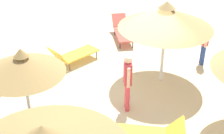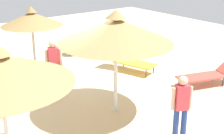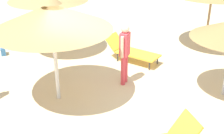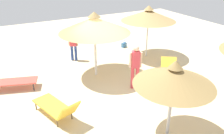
# 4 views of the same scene
# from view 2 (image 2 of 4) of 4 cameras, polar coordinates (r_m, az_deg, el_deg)

# --- Properties ---
(ground) EXTENTS (24.00, 24.00, 0.10)m
(ground) POSITION_cam_2_polar(r_m,az_deg,el_deg) (9.71, -4.46, -5.65)
(ground) COLOR beige
(parasol_umbrella_back) EXTENTS (2.93, 2.93, 2.76)m
(parasol_umbrella_back) POSITION_cam_2_polar(r_m,az_deg,el_deg) (8.12, 0.67, 6.44)
(parasol_umbrella_back) COLOR white
(parasol_umbrella_back) RESTS_ON ground
(parasol_umbrella_front) EXTENTS (2.16, 2.16, 2.32)m
(parasol_umbrella_front) POSITION_cam_2_polar(r_m,az_deg,el_deg) (11.83, -13.97, 8.22)
(parasol_umbrella_front) COLOR #B2B2B7
(parasol_umbrella_front) RESTS_ON ground
(lounge_chair_near_left) EXTENTS (1.98, 1.18, 0.88)m
(lounge_chair_near_left) POSITION_cam_2_polar(r_m,az_deg,el_deg) (11.72, 2.89, 1.25)
(lounge_chair_near_left) COLOR gold
(lounge_chair_near_left) RESTS_ON ground
(lounge_chair_far_left) EXTENTS (1.22, 2.18, 0.76)m
(lounge_chair_far_left) POSITION_cam_2_polar(r_m,az_deg,el_deg) (10.87, 16.73, -1.20)
(lounge_chair_far_left) COLOR #CC4C3F
(lounge_chair_far_left) RESTS_ON ground
(person_standing_near_right) EXTENTS (0.32, 0.45, 1.78)m
(person_standing_near_right) POSITION_cam_2_polar(r_m,az_deg,el_deg) (9.44, -10.17, 0.43)
(person_standing_near_right) COLOR #D83F4C
(person_standing_near_right) RESTS_ON ground
(person_standing_edge) EXTENTS (0.33, 0.43, 1.56)m
(person_standing_edge) POSITION_cam_2_polar(r_m,az_deg,el_deg) (7.42, 12.10, -6.43)
(person_standing_edge) COLOR navy
(person_standing_edge) RESTS_ON ground
(side_table_round) EXTENTS (0.71, 0.71, 0.66)m
(side_table_round) POSITION_cam_2_polar(r_m,az_deg,el_deg) (13.60, -6.59, 4.00)
(side_table_round) COLOR #2D2D33
(side_table_round) RESTS_ON ground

